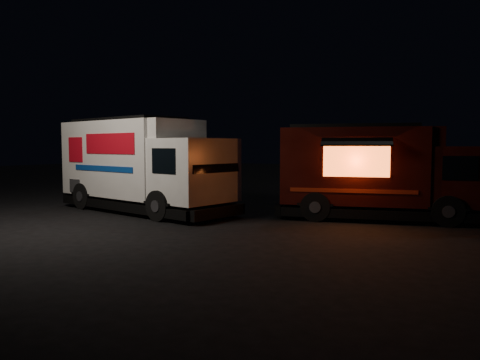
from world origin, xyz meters
name	(u,v)px	position (x,y,z in m)	size (l,w,h in m)	color
ground	(153,218)	(0.00, 0.00, 0.00)	(80.00, 80.00, 0.00)	black
white_truck	(145,165)	(-1.20, 0.94, 1.61)	(7.08, 2.42, 3.21)	white
red_truck	(381,172)	(6.10, 3.59, 1.45)	(6.24, 2.30, 2.90)	#350D09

